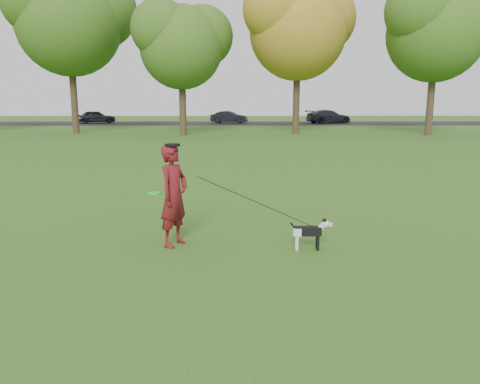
{
  "coord_description": "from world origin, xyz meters",
  "views": [
    {
      "loc": [
        -0.2,
        -7.44,
        2.59
      ],
      "look_at": [
        -0.16,
        0.63,
        0.95
      ],
      "focal_mm": 35.0,
      "sensor_mm": 36.0,
      "label": 1
    }
  ],
  "objects_px": {
    "man": "(174,196)",
    "dog": "(311,230)",
    "car_right": "(329,117)",
    "car_left": "(96,117)",
    "car_mid": "(229,117)"
  },
  "relations": [
    {
      "from": "car_left",
      "to": "car_right",
      "type": "bearing_deg",
      "value": -106.28
    },
    {
      "from": "dog",
      "to": "car_mid",
      "type": "relative_size",
      "value": 0.2
    },
    {
      "from": "car_right",
      "to": "man",
      "type": "bearing_deg",
      "value": 148.25
    },
    {
      "from": "man",
      "to": "car_mid",
      "type": "relative_size",
      "value": 0.49
    },
    {
      "from": "dog",
      "to": "car_right",
      "type": "relative_size",
      "value": 0.16
    },
    {
      "from": "man",
      "to": "dog",
      "type": "height_order",
      "value": "man"
    },
    {
      "from": "car_mid",
      "to": "car_right",
      "type": "xyz_separation_m",
      "value": [
        9.99,
        0.0,
        0.06
      ]
    },
    {
      "from": "car_mid",
      "to": "car_right",
      "type": "distance_m",
      "value": 9.99
    },
    {
      "from": "car_left",
      "to": "car_mid",
      "type": "distance_m",
      "value": 13.33
    },
    {
      "from": "car_mid",
      "to": "man",
      "type": "bearing_deg",
      "value": -169.95
    },
    {
      "from": "car_left",
      "to": "man",
      "type": "bearing_deg",
      "value": -177.99
    },
    {
      "from": "dog",
      "to": "car_mid",
      "type": "xyz_separation_m",
      "value": [
        -2.08,
        39.72,
        0.28
      ]
    },
    {
      "from": "man",
      "to": "car_left",
      "type": "distance_m",
      "value": 41.53
    },
    {
      "from": "man",
      "to": "car_right",
      "type": "xyz_separation_m",
      "value": [
        10.28,
        39.43,
        -0.22
      ]
    },
    {
      "from": "man",
      "to": "dog",
      "type": "relative_size",
      "value": 2.41
    }
  ]
}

